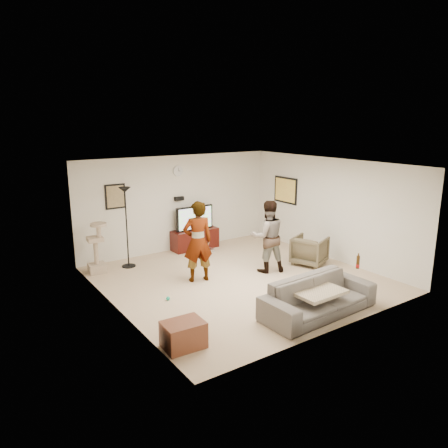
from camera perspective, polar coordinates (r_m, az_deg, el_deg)
floor at (r=9.38m, az=2.09°, el=-7.43°), size 5.50×5.50×0.02m
ceiling at (r=8.79m, az=2.24°, el=8.07°), size 5.50×5.50×0.02m
wall_back at (r=11.28m, az=-6.16°, el=2.80°), size 5.50×0.04×2.50m
wall_front at (r=7.07m, az=15.54°, el=-4.30°), size 5.50×0.04×2.50m
wall_left at (r=7.75m, az=-14.46°, el=-2.65°), size 0.04×5.50×2.50m
wall_right at (r=10.83m, az=13.96°, el=2.01°), size 0.04×5.50×2.50m
wall_clock at (r=11.13m, az=-6.20°, el=7.08°), size 0.26×0.04×0.26m
wall_speaker at (r=11.21m, az=-6.03°, el=3.40°), size 0.25×0.10×0.10m
picture_back at (r=10.52m, az=-14.35°, el=3.59°), size 0.42×0.03×0.52m
picture_right at (r=11.88m, az=8.23°, el=4.51°), size 0.03×0.78×0.62m
tv_stand at (r=11.47m, az=-3.92°, el=-2.03°), size 1.28×0.45×0.53m
console_box at (r=11.25m, az=-2.50°, el=-3.55°), size 0.40×0.30×0.07m
tv at (r=11.32m, az=-3.97°, el=0.82°), size 1.07×0.08×0.64m
tv_screen at (r=11.29m, az=-3.85°, el=0.77°), size 0.99×0.01×0.56m
floor_lamp at (r=10.13m, az=-12.90°, el=-0.50°), size 0.32×0.32×1.89m
cat_tree at (r=10.02m, az=-16.81°, el=-3.09°), size 0.40×0.40×1.16m
person_left at (r=9.04m, az=-3.54°, el=-2.36°), size 0.72×0.56×1.75m
person_right at (r=9.65m, az=5.86°, el=-1.66°), size 0.97×0.86×1.65m
sofa at (r=7.86m, az=12.55°, el=-9.46°), size 2.25×0.95×0.65m
throw_blanket at (r=7.79m, az=12.35°, el=-8.78°), size 0.92×0.72×0.06m
beer_bottle at (r=8.44m, az=17.49°, el=-4.89°), size 0.06×0.06×0.25m
armchair at (r=10.41m, az=11.38°, el=-3.49°), size 0.98×0.96×0.68m
side_table at (r=6.72m, az=-5.45°, el=-14.52°), size 0.64×0.49×0.41m
toy_ball at (r=8.39m, az=-7.51°, el=-9.85°), size 0.08×0.08×0.08m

